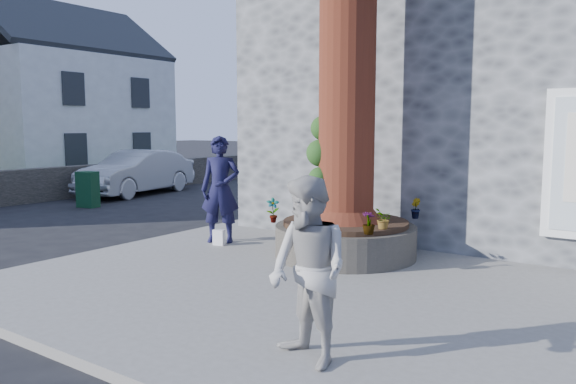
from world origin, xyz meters
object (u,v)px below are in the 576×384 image
Objects in this scene: woman at (308,271)px; a_board_sign at (88,189)px; car_silver at (137,172)px; planter at (345,239)px; man at (220,189)px.

woman is 12.12m from a_board_sign.
car_silver is 3.08m from a_board_sign.
planter is at bearing -32.81° from car_silver.
planter is at bearing 135.52° from woman.
man reaches higher than planter.
woman is 14.63m from car_silver.
a_board_sign is (1.27, -2.79, -0.23)m from car_silver.
man is 9.15m from car_silver.
a_board_sign is (-9.05, 1.55, 0.09)m from planter.
a_board_sign reaches higher than planter.
car_silver is 4.44× the size of a_board_sign.
car_silver reaches higher than a_board_sign.
car_silver is (-10.32, 4.35, 0.32)m from planter.
man is at bearing -172.98° from planter.
planter is 0.52× the size of car_silver.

